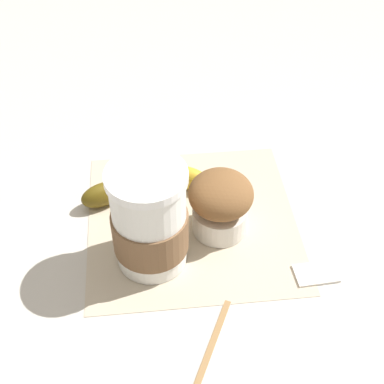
# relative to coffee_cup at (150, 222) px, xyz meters

# --- Properties ---
(ground_plane) EXTENTS (3.00, 3.00, 0.00)m
(ground_plane) POSITION_rel_coffee_cup_xyz_m (0.07, -0.04, -0.06)
(ground_plane) COLOR beige
(paper_napkin) EXTENTS (0.32, 0.32, 0.00)m
(paper_napkin) POSITION_rel_coffee_cup_xyz_m (0.07, -0.04, -0.06)
(paper_napkin) COLOR beige
(paper_napkin) RESTS_ON ground_plane
(coffee_cup) EXTENTS (0.09, 0.09, 0.14)m
(coffee_cup) POSITION_rel_coffee_cup_xyz_m (0.00, 0.00, 0.00)
(coffee_cup) COLOR white
(coffee_cup) RESTS_ON paper_napkin
(muffin) EXTENTS (0.08, 0.08, 0.09)m
(muffin) POSITION_rel_coffee_cup_xyz_m (0.06, -0.08, -0.02)
(muffin) COLOR white
(muffin) RESTS_ON paper_napkin
(banana) EXTENTS (0.09, 0.17, 0.03)m
(banana) POSITION_rel_coffee_cup_xyz_m (0.11, 0.03, -0.05)
(banana) COLOR gold
(banana) RESTS_ON paper_napkin
(sugar_packet) EXTENTS (0.04, 0.06, 0.01)m
(sugar_packet) POSITION_rel_coffee_cup_xyz_m (-0.00, -0.20, -0.06)
(sugar_packet) COLOR white
(sugar_packet) RESTS_ON ground_plane
(wooden_stirrer) EXTENTS (0.11, 0.03, 0.00)m
(wooden_stirrer) POSITION_rel_coffee_cup_xyz_m (-0.11, -0.08, -0.06)
(wooden_stirrer) COLOR #9E7547
(wooden_stirrer) RESTS_ON ground_plane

